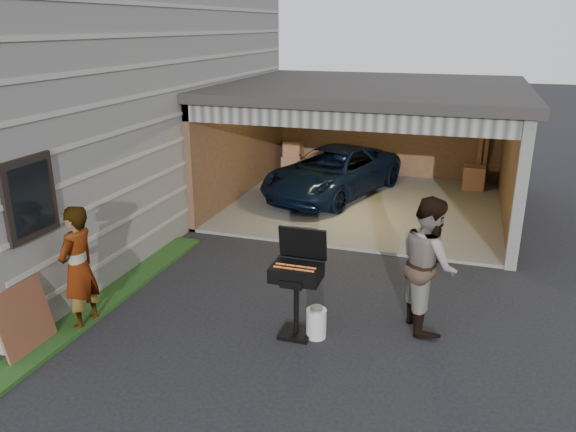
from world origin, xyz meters
name	(u,v)px	position (x,y,z in m)	size (l,w,h in m)	color
ground	(232,331)	(0.00, 0.00, 0.00)	(80.00, 80.00, 0.00)	black
house	(51,92)	(-6.00, 4.00, 2.75)	(7.00, 11.00, 5.50)	#474744
groundcover_strip	(54,339)	(-2.25, -1.00, 0.03)	(0.50, 8.00, 0.06)	#193814
garage	(372,127)	(0.76, 6.79, 1.87)	(6.80, 6.30, 2.90)	#605E59
minivan	(332,174)	(-0.20, 6.90, 0.60)	(1.98, 4.30, 1.19)	black
woman	(78,268)	(-2.10, -0.50, 0.91)	(0.67, 0.44, 1.83)	#A6B1D1
man	(428,263)	(2.59, 1.03, 0.98)	(0.95, 0.74, 1.96)	#412A19
bbq_grill	(297,276)	(0.90, 0.24, 0.90)	(0.68, 0.60, 1.52)	black
propane_tank	(316,323)	(1.18, 0.24, 0.21)	(0.28, 0.28, 0.43)	silver
plywood_panel	(24,319)	(-2.40, -1.30, 0.48)	(0.04, 0.87, 0.97)	brown
hand_truck	(427,250)	(2.43, 3.47, 0.21)	(0.51, 0.46, 1.12)	gray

